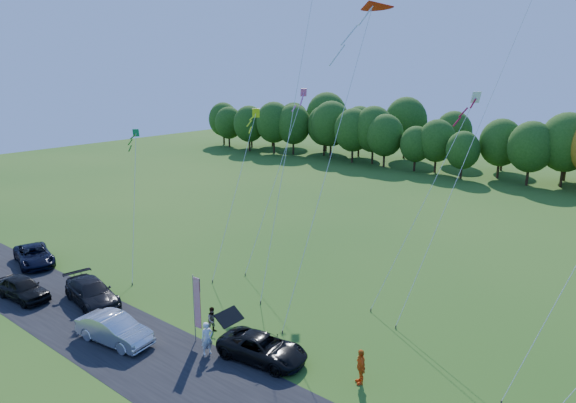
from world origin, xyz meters
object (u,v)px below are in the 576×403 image
Objects in this scene: black_suv at (263,348)px; feather_flag at (196,302)px; person_east at (361,366)px; silver_sedan at (114,329)px.

feather_flag reaches higher than black_suv.
feather_flag is at bearing 94.52° from black_suv.
black_suv is 4.59m from feather_flag.
person_east is at bearing -82.61° from black_suv.
feather_flag is at bearing -59.25° from silver_sedan.
person_east is 0.45× the size of feather_flag.
person_east reaches higher than silver_sedan.
feather_flag is (-4.12, -0.96, 1.80)m from black_suv.
silver_sedan is (-7.81, -3.97, 0.11)m from black_suv.
silver_sedan is at bearing -114.97° from person_east.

